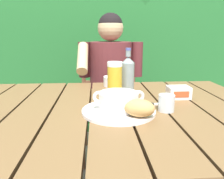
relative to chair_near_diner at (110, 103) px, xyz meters
The scene contains 13 objects.
dining_table 0.96m from the chair_near_diner, 93.67° to the right, with size 1.42×1.00×0.75m.
hedge_backdrop 0.91m from the chair_near_diner, 88.36° to the left, with size 3.28×0.92×1.87m.
chair_near_diner is the anchor object (origin of this frame).
person_eating 0.31m from the chair_near_diner, 90.85° to the right, with size 0.48×0.47×1.21m.
serving_plate 1.04m from the chair_near_diner, 91.14° to the right, with size 0.30×0.30×0.01m.
soup_bowl 1.05m from the chair_near_diner, 91.14° to the right, with size 0.21×0.16×0.08m.
bread_roll 1.13m from the chair_near_diner, 87.43° to the right, with size 0.14×0.13×0.06m.
beer_glass 0.83m from the chair_near_diner, 91.19° to the right, with size 0.08×0.08×0.17m.
beer_bottle 0.79m from the chair_near_diner, 85.19° to the right, with size 0.07×0.07×0.24m.
water_glass_small 1.06m from the chair_near_diner, 79.96° to the right, with size 0.07×0.07×0.07m.
butter_tub 0.92m from the chair_near_diner, 70.14° to the right, with size 0.11×0.08×0.06m.
table_knife 0.97m from the chair_near_diner, 81.37° to the right, with size 0.17×0.06×0.01m.
diner_bowl 0.61m from the chair_near_diner, 90.00° to the right, with size 0.13×0.13×0.06m.
Camera 1 is at (-0.04, -0.91, 1.06)m, focal length 35.45 mm.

